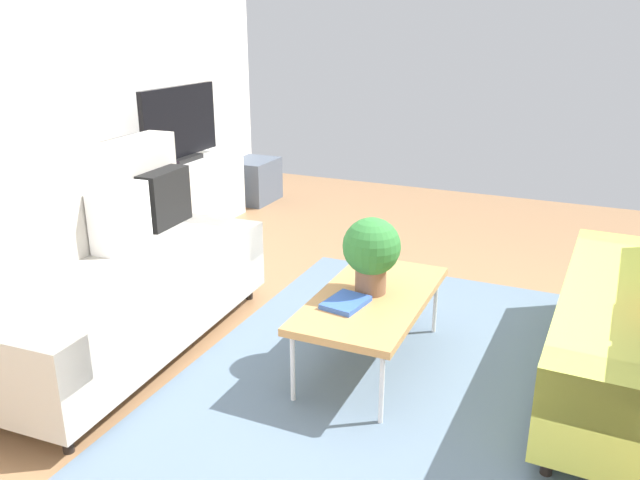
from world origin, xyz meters
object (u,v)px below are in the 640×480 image
at_px(bottle_2, 168,154).
at_px(tv, 180,125).
at_px(couch_beige, 112,274).
at_px(potted_plant, 371,250).
at_px(table_book_0, 346,303).
at_px(tv_console, 183,196).
at_px(vase_0, 131,164).
at_px(bottle_0, 152,161).
at_px(storage_trunk, 254,181).
at_px(bottle_1, 160,160).
at_px(coffee_table, 372,300).

bearing_deg(bottle_2, tv, 5.26).
xyz_separation_m(couch_beige, potted_plant, (0.42, -1.40, 0.21)).
distance_m(potted_plant, table_book_0, 0.31).
relative_size(tv_console, table_book_0, 5.83).
distance_m(potted_plant, vase_0, 2.56).
height_order(couch_beige, vase_0, couch_beige).
height_order(tv, table_book_0, tv).
bearing_deg(bottle_2, couch_beige, -153.03).
xyz_separation_m(couch_beige, bottle_0, (1.52, 0.88, 0.28)).
relative_size(tv, storage_trunk, 1.92).
xyz_separation_m(table_book_0, bottle_2, (1.52, 2.22, 0.31)).
bearing_deg(table_book_0, storage_trunk, 37.30).
bearing_deg(vase_0, table_book_0, -116.59).
bearing_deg(couch_beige, storage_trunk, -167.79).
relative_size(potted_plant, bottle_1, 2.79).
bearing_deg(bottle_1, bottle_0, 180.00).
bearing_deg(bottle_1, potted_plant, -117.77).
bearing_deg(coffee_table, bottle_2, 59.69).
distance_m(storage_trunk, table_book_0, 3.57).
height_order(table_book_0, bottle_2, bottle_2).
bearing_deg(bottle_1, tv_console, 6.93).
relative_size(couch_beige, coffee_table, 1.76).
relative_size(tv, bottle_0, 6.10).
distance_m(tv_console, bottle_1, 0.52).
distance_m(couch_beige, vase_0, 1.70).
relative_size(table_book_0, bottle_1, 1.61).
bearing_deg(couch_beige, tv_console, -157.57).
height_order(couch_beige, bottle_2, couch_beige).
bearing_deg(couch_beige, potted_plant, 103.83).
height_order(coffee_table, potted_plant, potted_plant).
bearing_deg(vase_0, tv_console, -4.93).
relative_size(tv_console, vase_0, 8.78).
bearing_deg(tv, bottle_0, -177.36).
relative_size(storage_trunk, bottle_0, 3.17).
relative_size(storage_trunk, bottle_2, 2.49).
height_order(tv_console, vase_0, vase_0).
bearing_deg(potted_plant, bottle_1, 62.23).
xyz_separation_m(coffee_table, bottle_1, (1.24, 2.30, 0.32)).
xyz_separation_m(couch_beige, tv_console, (1.95, 0.92, -0.13)).
distance_m(tv, potted_plant, 2.78).
relative_size(tv, table_book_0, 4.17).
bearing_deg(bottle_0, storage_trunk, -2.24).
bearing_deg(tv_console, tv, -90.00).
xyz_separation_m(tv, bottle_0, (-0.43, -0.02, -0.23)).
xyz_separation_m(tv, storage_trunk, (1.10, -0.08, -0.73)).
distance_m(tv_console, storage_trunk, 1.11).
xyz_separation_m(tv_console, potted_plant, (-1.53, -2.32, 0.34)).
xyz_separation_m(storage_trunk, vase_0, (-1.68, 0.15, 0.50)).
height_order(potted_plant, bottle_2, bottle_2).
relative_size(table_book_0, vase_0, 1.50).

